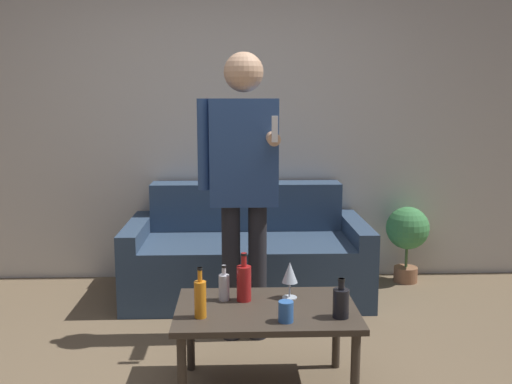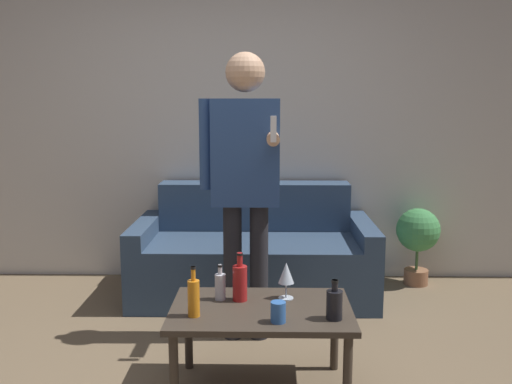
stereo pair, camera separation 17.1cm
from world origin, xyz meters
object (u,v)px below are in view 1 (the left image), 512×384
object	(u,v)px
couch	(247,255)
bottle_orange	(244,282)
coffee_table	(266,317)
person_standing_front	(243,172)

from	to	relation	value
couch	bottle_orange	distance (m)	1.41
coffee_table	person_standing_front	bearing A→B (deg)	99.00
coffee_table	bottle_orange	xyz separation A→B (m)	(-0.11, 0.10, 0.15)
couch	coffee_table	distance (m)	1.49
bottle_orange	person_standing_front	bearing A→B (deg)	89.49
couch	bottle_orange	world-z (taller)	couch
bottle_orange	person_standing_front	distance (m)	0.75
couch	person_standing_front	bearing A→B (deg)	-92.55
couch	coffee_table	xyz separation A→B (m)	(0.07, -1.48, 0.10)
couch	person_standing_front	size ratio (longest dim) A/B	1.02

